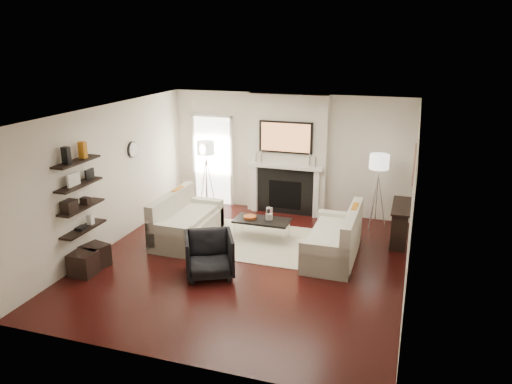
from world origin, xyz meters
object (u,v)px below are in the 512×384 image
(loveseat_left_base, at_px, (188,229))
(loveseat_right_base, at_px, (332,247))
(ottoman_near, at_px, (95,256))
(lamp_right_shade, at_px, (379,162))
(armchair, at_px, (209,253))
(lamp_left_shade, at_px, (206,148))
(coffee_table, at_px, (262,221))

(loveseat_left_base, relative_size, loveseat_right_base, 1.00)
(loveseat_right_base, height_order, ottoman_near, loveseat_right_base)
(loveseat_left_base, distance_m, loveseat_right_base, 2.90)
(lamp_right_shade, distance_m, ottoman_near, 5.79)
(ottoman_near, bearing_deg, loveseat_right_base, 22.94)
(loveseat_right_base, xyz_separation_m, lamp_right_shade, (0.61, 1.75, 1.24))
(armchair, distance_m, lamp_right_shade, 4.09)
(lamp_left_shade, height_order, ottoman_near, lamp_left_shade)
(loveseat_right_base, bearing_deg, loveseat_left_base, -179.80)
(loveseat_right_base, height_order, lamp_right_shade, lamp_right_shade)
(armchair, relative_size, lamp_left_shade, 2.03)
(loveseat_left_base, xyz_separation_m, lamp_right_shade, (3.51, 1.76, 1.24))
(loveseat_left_base, xyz_separation_m, ottoman_near, (-1.01, -1.64, -0.01))
(ottoman_near, bearing_deg, loveseat_left_base, 58.48)
(coffee_table, distance_m, armchair, 1.81)
(coffee_table, height_order, armchair, armchair)
(loveseat_right_base, distance_m, coffee_table, 1.55)
(coffee_table, relative_size, lamp_right_shade, 2.75)
(lamp_right_shade, xyz_separation_m, ottoman_near, (-4.52, -3.40, -1.25))
(armchair, xyz_separation_m, ottoman_near, (-2.05, -0.31, -0.21))
(loveseat_right_base, distance_m, lamp_right_shade, 2.23)
(lamp_right_shade, bearing_deg, coffee_table, -147.74)
(lamp_left_shade, bearing_deg, armchair, -66.12)
(loveseat_right_base, xyz_separation_m, lamp_left_shade, (-3.29, 1.88, 1.24))
(coffee_table, distance_m, lamp_left_shade, 2.55)
(loveseat_left_base, xyz_separation_m, loveseat_right_base, (2.90, 0.01, 0.00))
(coffee_table, xyz_separation_m, lamp_right_shade, (2.09, 1.32, 1.05))
(coffee_table, bearing_deg, lamp_left_shade, 141.20)
(lamp_right_shade, bearing_deg, loveseat_left_base, -153.43)
(loveseat_right_base, distance_m, lamp_left_shade, 3.98)
(coffee_table, height_order, lamp_left_shade, lamp_left_shade)
(loveseat_right_base, relative_size, armchair, 2.22)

